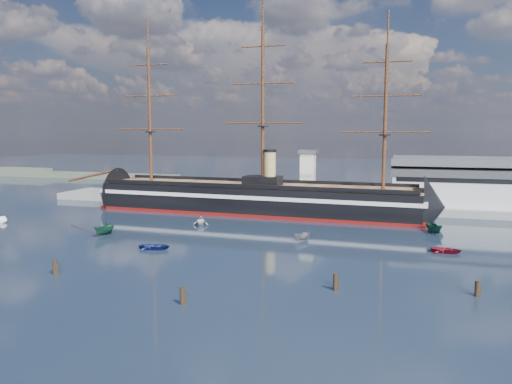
# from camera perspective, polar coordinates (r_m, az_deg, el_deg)

# --- Properties ---
(ground) EXTENTS (600.00, 600.00, 0.00)m
(ground) POSITION_cam_1_polar(r_m,az_deg,el_deg) (116.65, 1.30, -4.13)
(ground) COLOR black
(ground) RESTS_ON ground
(quay) EXTENTS (180.00, 18.00, 2.00)m
(quay) POSITION_cam_1_polar(r_m,az_deg,el_deg) (149.41, 8.75, -1.75)
(quay) COLOR slate
(quay) RESTS_ON ground
(warehouse) EXTENTS (63.00, 21.00, 11.60)m
(warehouse) POSITION_cam_1_polar(r_m,az_deg,el_deg) (153.34, 27.08, 0.80)
(warehouse) COLOR #B7BABC
(warehouse) RESTS_ON ground
(quay_tower) EXTENTS (5.00, 5.00, 15.00)m
(quay_tower) POSITION_cam_1_polar(r_m,az_deg,el_deg) (146.46, 5.94, 1.97)
(quay_tower) COLOR silver
(quay_tower) RESTS_ON ground
(shoreline) EXTENTS (120.00, 10.00, 4.00)m
(shoreline) POSITION_cam_1_polar(r_m,az_deg,el_deg) (267.38, -22.62, 1.95)
(shoreline) COLOR #3F4C38
(shoreline) RESTS_ON ground
(warship) EXTENTS (113.19, 19.77, 53.94)m
(warship) POSITION_cam_1_polar(r_m,az_deg,el_deg) (137.93, -0.72, -0.69)
(warship) COLOR black
(warship) RESTS_ON ground
(motorboat_a) EXTENTS (7.20, 3.10, 2.81)m
(motorboat_a) POSITION_cam_1_polar(r_m,az_deg,el_deg) (113.43, -16.92, -4.75)
(motorboat_a) COLOR #16432F
(motorboat_a) RESTS_ON ground
(motorboat_b) EXTENTS (2.08, 3.90, 1.73)m
(motorboat_b) POSITION_cam_1_polar(r_m,az_deg,el_deg) (97.97, -11.48, -6.43)
(motorboat_b) COLOR navy
(motorboat_b) RESTS_ON ground
(motorboat_c) EXTENTS (5.44, 4.19, 2.07)m
(motorboat_c) POSITION_cam_1_polar(r_m,az_deg,el_deg) (103.58, 5.29, -5.58)
(motorboat_c) COLOR slate
(motorboat_c) RESTS_ON ground
(motorboat_d) EXTENTS (7.28, 4.64, 2.47)m
(motorboat_d) POSITION_cam_1_polar(r_m,az_deg,el_deg) (120.89, -6.33, -3.77)
(motorboat_d) COLOR silver
(motorboat_d) RESTS_ON ground
(motorboat_e) EXTENTS (1.71, 3.51, 1.58)m
(motorboat_e) POSITION_cam_1_polar(r_m,az_deg,el_deg) (99.84, 20.88, -6.50)
(motorboat_e) COLOR maroon
(motorboat_e) RESTS_ON ground
(motorboat_f) EXTENTS (7.13, 5.32, 2.70)m
(motorboat_f) POSITION_cam_1_polar(r_m,az_deg,el_deg) (117.55, 19.68, -4.45)
(motorboat_f) COLOR #113628
(motorboat_f) RESTS_ON ground
(piling_near_left) EXTENTS (0.64, 0.64, 3.19)m
(piling_near_left) POSITION_cam_1_polar(r_m,az_deg,el_deg) (85.82, -21.99, -8.73)
(piling_near_left) COLOR black
(piling_near_left) RESTS_ON ground
(piling_near_mid) EXTENTS (0.64, 0.64, 3.06)m
(piling_near_mid) POSITION_cam_1_polar(r_m,az_deg,el_deg) (67.43, -8.41, -12.58)
(piling_near_mid) COLOR black
(piling_near_mid) RESTS_ON ground
(piling_near_right) EXTENTS (0.64, 0.64, 3.13)m
(piling_near_right) POSITION_cam_1_polar(r_m,az_deg,el_deg) (73.15, 9.02, -11.01)
(piling_near_right) COLOR black
(piling_near_right) RESTS_ON ground
(piling_far_right) EXTENTS (0.64, 0.64, 2.86)m
(piling_far_right) POSITION_cam_1_polar(r_m,az_deg,el_deg) (76.06, 23.91, -10.83)
(piling_far_right) COLOR black
(piling_far_right) RESTS_ON ground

